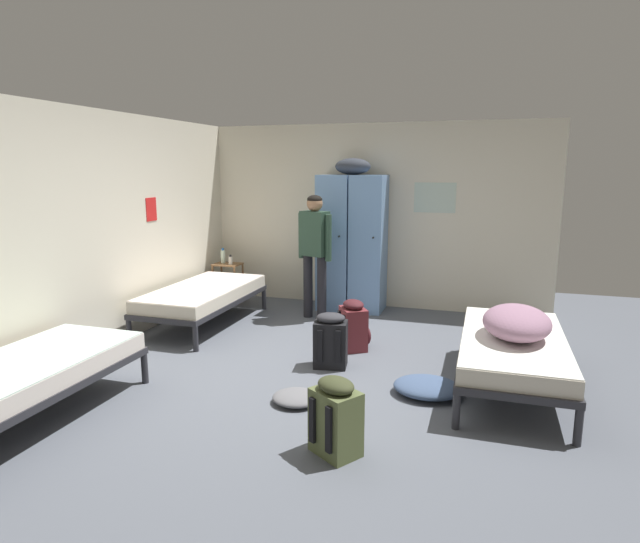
{
  "coord_description": "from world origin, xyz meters",
  "views": [
    {
      "loc": [
        1.53,
        -4.59,
        1.94
      ],
      "look_at": [
        0.0,
        0.27,
        0.95
      ],
      "focal_mm": 29.94,
      "sensor_mm": 36.0,
      "label": 1
    }
  ],
  "objects_px": {
    "bed_right": "(513,348)",
    "backpack_black": "(331,341)",
    "bed_left_rear": "(203,295)",
    "bed_left_front": "(23,375)",
    "shelf_unit": "(228,279)",
    "bedding_heap": "(517,322)",
    "water_bottle": "(223,256)",
    "lotion_bottle": "(231,260)",
    "backpack_olive": "(337,418)",
    "locker_bank": "(352,240)",
    "clothes_pile_grey": "(296,397)",
    "clothes_pile_denim": "(427,387)",
    "person_traveler": "(315,245)",
    "backpack_maroon": "(354,326)"
  },
  "relations": [
    {
      "from": "bed_right",
      "to": "backpack_black",
      "type": "bearing_deg",
      "value": 178.57
    },
    {
      "from": "bed_left_rear",
      "to": "bed_left_front",
      "type": "height_order",
      "value": "same"
    },
    {
      "from": "shelf_unit",
      "to": "bedding_heap",
      "type": "distance_m",
      "value": 4.44
    },
    {
      "from": "bed_left_front",
      "to": "water_bottle",
      "type": "relative_size",
      "value": 8.58
    },
    {
      "from": "lotion_bottle",
      "to": "backpack_olive",
      "type": "distance_m",
      "value": 4.45
    },
    {
      "from": "locker_bank",
      "to": "bedding_heap",
      "type": "height_order",
      "value": "locker_bank"
    },
    {
      "from": "bed_left_front",
      "to": "bed_right",
      "type": "bearing_deg",
      "value": 26.44
    },
    {
      "from": "bed_left_front",
      "to": "clothes_pile_grey",
      "type": "distance_m",
      "value": 2.13
    },
    {
      "from": "bed_right",
      "to": "clothes_pile_denim",
      "type": "distance_m",
      "value": 0.84
    },
    {
      "from": "bed_left_rear",
      "to": "bed_left_front",
      "type": "xyz_separation_m",
      "value": [
        0.0,
        -2.74,
        0.0
      ]
    },
    {
      "from": "locker_bank",
      "to": "bed_right",
      "type": "height_order",
      "value": "locker_bank"
    },
    {
      "from": "person_traveler",
      "to": "backpack_maroon",
      "type": "distance_m",
      "value": 1.48
    },
    {
      "from": "bedding_heap",
      "to": "backpack_maroon",
      "type": "relative_size",
      "value": 1.47
    },
    {
      "from": "bedding_heap",
      "to": "water_bottle",
      "type": "xyz_separation_m",
      "value": [
        -3.96,
        2.15,
        0.04
      ]
    },
    {
      "from": "water_bottle",
      "to": "backpack_maroon",
      "type": "relative_size",
      "value": 0.4
    },
    {
      "from": "locker_bank",
      "to": "backpack_olive",
      "type": "relative_size",
      "value": 3.76
    },
    {
      "from": "lotion_bottle",
      "to": "clothes_pile_denim",
      "type": "xyz_separation_m",
      "value": [
        3.1,
        -2.41,
        -0.56
      ]
    },
    {
      "from": "locker_bank",
      "to": "lotion_bottle",
      "type": "xyz_separation_m",
      "value": [
        -1.76,
        -0.19,
        -0.34
      ]
    },
    {
      "from": "clothes_pile_denim",
      "to": "clothes_pile_grey",
      "type": "relative_size",
      "value": 1.46
    },
    {
      "from": "clothes_pile_denim",
      "to": "bedding_heap",
      "type": "bearing_deg",
      "value": 24.47
    },
    {
      "from": "bed_right",
      "to": "lotion_bottle",
      "type": "distance_m",
      "value": 4.32
    },
    {
      "from": "bed_left_front",
      "to": "bedding_heap",
      "type": "height_order",
      "value": "bedding_heap"
    },
    {
      "from": "bed_left_front",
      "to": "backpack_olive",
      "type": "height_order",
      "value": "backpack_olive"
    },
    {
      "from": "shelf_unit",
      "to": "bed_left_front",
      "type": "distance_m",
      "value": 3.9
    },
    {
      "from": "person_traveler",
      "to": "clothes_pile_grey",
      "type": "relative_size",
      "value": 3.99
    },
    {
      "from": "bed_left_rear",
      "to": "bed_right",
      "type": "relative_size",
      "value": 1.0
    },
    {
      "from": "water_bottle",
      "to": "backpack_olive",
      "type": "relative_size",
      "value": 0.4
    },
    {
      "from": "clothes_pile_denim",
      "to": "water_bottle",
      "type": "bearing_deg",
      "value": 142.74
    },
    {
      "from": "shelf_unit",
      "to": "bed_left_rear",
      "type": "bearing_deg",
      "value": -77.81
    },
    {
      "from": "water_bottle",
      "to": "backpack_maroon",
      "type": "distance_m",
      "value": 2.82
    },
    {
      "from": "bed_right",
      "to": "person_traveler",
      "type": "height_order",
      "value": "person_traveler"
    },
    {
      "from": "backpack_maroon",
      "to": "person_traveler",
      "type": "bearing_deg",
      "value": 127.22
    },
    {
      "from": "locker_bank",
      "to": "bed_left_rear",
      "type": "relative_size",
      "value": 1.09
    },
    {
      "from": "bedding_heap",
      "to": "clothes_pile_denim",
      "type": "xyz_separation_m",
      "value": [
        -0.71,
        -0.32,
        -0.56
      ]
    },
    {
      "from": "water_bottle",
      "to": "clothes_pile_denim",
      "type": "xyz_separation_m",
      "value": [
        3.25,
        -2.47,
        -0.6
      ]
    },
    {
      "from": "shelf_unit",
      "to": "water_bottle",
      "type": "bearing_deg",
      "value": 165.96
    },
    {
      "from": "bed_right",
      "to": "bedding_heap",
      "type": "height_order",
      "value": "bedding_heap"
    },
    {
      "from": "backpack_maroon",
      "to": "backpack_black",
      "type": "distance_m",
      "value": 0.58
    },
    {
      "from": "backpack_black",
      "to": "locker_bank",
      "type": "bearing_deg",
      "value": 98.94
    },
    {
      "from": "bed_left_front",
      "to": "backpack_maroon",
      "type": "relative_size",
      "value": 3.45
    },
    {
      "from": "backpack_maroon",
      "to": "backpack_black",
      "type": "xyz_separation_m",
      "value": [
        -0.1,
        -0.57,
        0.0
      ]
    },
    {
      "from": "clothes_pile_denim",
      "to": "clothes_pile_grey",
      "type": "height_order",
      "value": "clothes_pile_denim"
    },
    {
      "from": "bed_left_front",
      "to": "lotion_bottle",
      "type": "height_order",
      "value": "lotion_bottle"
    },
    {
      "from": "backpack_black",
      "to": "clothes_pile_grey",
      "type": "xyz_separation_m",
      "value": [
        -0.04,
        -0.9,
        -0.21
      ]
    },
    {
      "from": "bedding_heap",
      "to": "person_traveler",
      "type": "distance_m",
      "value": 2.94
    },
    {
      "from": "shelf_unit",
      "to": "backpack_maroon",
      "type": "relative_size",
      "value": 1.04
    },
    {
      "from": "backpack_maroon",
      "to": "backpack_olive",
      "type": "height_order",
      "value": "same"
    },
    {
      "from": "person_traveler",
      "to": "water_bottle",
      "type": "height_order",
      "value": "person_traveler"
    },
    {
      "from": "bedding_heap",
      "to": "backpack_maroon",
      "type": "bearing_deg",
      "value": 158.14
    },
    {
      "from": "backpack_olive",
      "to": "clothes_pile_grey",
      "type": "xyz_separation_m",
      "value": [
        -0.54,
        0.67,
        -0.21
      ]
    }
  ]
}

